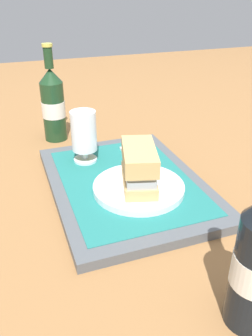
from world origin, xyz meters
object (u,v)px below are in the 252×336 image
(sandwich, at_px, (139,166))
(beer_bottle, at_px, (53,104))
(beer_glass, at_px, (84,134))
(plate, at_px, (139,188))

(sandwich, xyz_separation_m, beer_bottle, (0.38, 0.11, 0.03))
(beer_glass, bearing_deg, beer_bottle, 10.10)
(beer_glass, bearing_deg, plate, -157.44)
(plate, height_order, beer_glass, beer_glass)
(plate, bearing_deg, sandwich, -16.00)
(sandwich, relative_size, beer_bottle, 0.54)
(plate, xyz_separation_m, beer_bottle, (0.38, 0.11, 0.08))
(beer_glass, xyz_separation_m, beer_bottle, (0.21, 0.04, 0.01))
(sandwich, bearing_deg, beer_bottle, 32.19)
(sandwich, bearing_deg, plate, 180.00)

